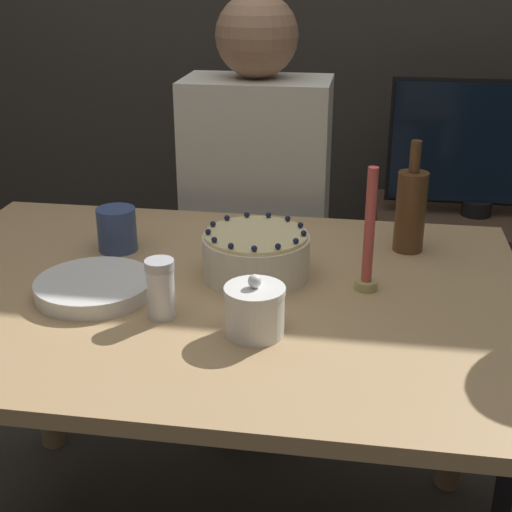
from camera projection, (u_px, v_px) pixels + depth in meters
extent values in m
cube|color=tan|center=(206.00, 295.00, 1.44)|extent=(1.28, 0.91, 0.03)
cylinder|color=tan|center=(41.00, 339.00, 2.02)|extent=(0.07, 0.07, 0.72)
cylinder|color=tan|center=(461.00, 374.00, 1.85)|extent=(0.07, 0.07, 0.72)
cylinder|color=#EFE5CC|center=(256.00, 256.00, 1.47)|extent=(0.22, 0.22, 0.09)
cylinder|color=beige|center=(256.00, 235.00, 1.45)|extent=(0.21, 0.21, 0.01)
sphere|color=#191E3D|center=(304.00, 233.00, 1.44)|extent=(0.01, 0.01, 0.01)
sphere|color=#191E3D|center=(300.00, 225.00, 1.48)|extent=(0.01, 0.01, 0.01)
sphere|color=#191E3D|center=(288.00, 219.00, 1.52)|extent=(0.01, 0.01, 0.01)
sphere|color=#191E3D|center=(268.00, 215.00, 1.54)|extent=(0.01, 0.01, 0.01)
sphere|color=#191E3D|center=(247.00, 215.00, 1.54)|extent=(0.01, 0.01, 0.01)
sphere|color=#191E3D|center=(227.00, 218.00, 1.52)|extent=(0.01, 0.01, 0.01)
sphere|color=#191E3D|center=(213.00, 224.00, 1.49)|extent=(0.01, 0.01, 0.01)
sphere|color=#191E3D|center=(208.00, 232.00, 1.44)|extent=(0.01, 0.01, 0.01)
sphere|color=#191E3D|center=(214.00, 240.00, 1.40)|extent=(0.01, 0.01, 0.01)
sphere|color=#191E3D|center=(231.00, 246.00, 1.37)|extent=(0.01, 0.01, 0.01)
sphere|color=#191E3D|center=(254.00, 248.00, 1.36)|extent=(0.01, 0.01, 0.01)
sphere|color=#191E3D|center=(278.00, 247.00, 1.37)|extent=(0.01, 0.01, 0.01)
sphere|color=#191E3D|center=(296.00, 241.00, 1.40)|extent=(0.01, 0.01, 0.01)
cylinder|color=white|center=(255.00, 314.00, 1.24)|extent=(0.10, 0.10, 0.08)
cylinder|color=white|center=(255.00, 291.00, 1.23)|extent=(0.11, 0.11, 0.01)
sphere|color=white|center=(255.00, 281.00, 1.22)|extent=(0.02, 0.02, 0.02)
cylinder|color=white|center=(161.00, 293.00, 1.30)|extent=(0.05, 0.05, 0.09)
cylinder|color=silver|center=(159.00, 265.00, 1.28)|extent=(0.05, 0.05, 0.02)
cylinder|color=white|center=(95.00, 292.00, 1.40)|extent=(0.23, 0.23, 0.01)
cylinder|color=white|center=(95.00, 289.00, 1.40)|extent=(0.23, 0.23, 0.01)
cylinder|color=white|center=(95.00, 285.00, 1.40)|extent=(0.23, 0.23, 0.01)
cylinder|color=white|center=(94.00, 281.00, 1.39)|extent=(0.23, 0.23, 0.01)
cylinder|color=tan|center=(366.00, 285.00, 1.42)|extent=(0.05, 0.05, 0.02)
cylinder|color=#CC4C47|center=(370.00, 226.00, 1.37)|extent=(0.02, 0.02, 0.23)
cylinder|color=brown|center=(410.00, 212.00, 1.58)|extent=(0.07, 0.07, 0.18)
cylinder|color=brown|center=(415.00, 157.00, 1.53)|extent=(0.02, 0.02, 0.07)
cylinder|color=#384C7F|center=(117.00, 229.00, 1.60)|extent=(0.09, 0.09, 0.10)
cube|color=#473D33|center=(256.00, 350.00, 2.23)|extent=(0.34, 0.34, 0.45)
cube|color=silver|center=(256.00, 188.00, 2.02)|extent=(0.40, 0.24, 0.61)
sphere|color=#9E7556|center=(256.00, 35.00, 1.86)|extent=(0.22, 0.22, 0.22)
cube|color=#4C3828|center=(466.00, 288.00, 2.53)|extent=(0.66, 0.49, 0.55)
cylinder|color=black|center=(476.00, 208.00, 2.41)|extent=(0.10, 0.10, 0.05)
cube|color=black|center=(484.00, 143.00, 2.33)|extent=(0.62, 0.02, 0.42)
cube|color=black|center=(484.00, 144.00, 2.32)|extent=(0.60, 0.03, 0.39)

